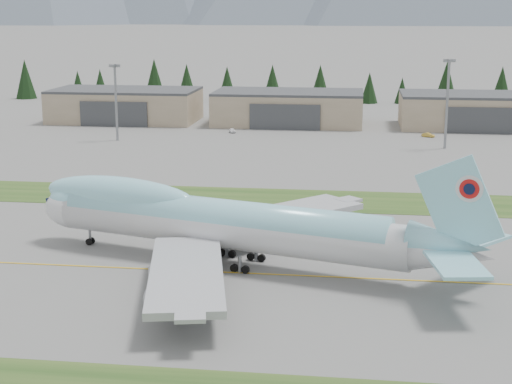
# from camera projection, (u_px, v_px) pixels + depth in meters

# --- Properties ---
(ground) EXTENTS (7000.00, 7000.00, 0.00)m
(ground) POSITION_uv_depth(u_px,v_px,m) (298.00, 276.00, 110.43)
(ground) COLOR slate
(ground) RESTS_ON ground
(grass_strip_far) EXTENTS (400.00, 18.00, 0.08)m
(grass_strip_far) POSITION_uv_depth(u_px,v_px,m) (316.00, 201.00, 153.88)
(grass_strip_far) COLOR #264819
(grass_strip_far) RESTS_ON ground
(taxiway_line_main) EXTENTS (400.00, 0.40, 0.02)m
(taxiway_line_main) POSITION_uv_depth(u_px,v_px,m) (298.00, 276.00, 110.43)
(taxiway_line_main) COLOR gold
(taxiway_line_main) RESTS_ON ground
(boeing_747_freighter) EXTENTS (71.81, 59.62, 18.94)m
(boeing_747_freighter) POSITION_uv_depth(u_px,v_px,m) (222.00, 222.00, 114.46)
(boeing_747_freighter) COLOR silver
(boeing_747_freighter) RESTS_ON ground
(hangar_left) EXTENTS (48.00, 26.60, 10.80)m
(hangar_left) POSITION_uv_depth(u_px,v_px,m) (125.00, 105.00, 262.84)
(hangar_left) COLOR gray
(hangar_left) RESTS_ON ground
(hangar_center) EXTENTS (48.00, 26.60, 10.80)m
(hangar_center) POSITION_uv_depth(u_px,v_px,m) (289.00, 108.00, 255.85)
(hangar_center) COLOR gray
(hangar_center) RESTS_ON ground
(hangar_right) EXTENTS (48.00, 26.60, 10.80)m
(hangar_right) POSITION_uv_depth(u_px,v_px,m) (477.00, 111.00, 248.22)
(hangar_right) COLOR gray
(hangar_right) RESTS_ON ground
(floodlight_masts) EXTENTS (203.77, 8.60, 24.93)m
(floodlight_masts) POSITION_uv_depth(u_px,v_px,m) (373.00, 86.00, 211.43)
(floodlight_masts) COLOR gray
(floodlight_masts) RESTS_ON ground
(service_vehicle_a) EXTENTS (2.71, 4.20, 1.33)m
(service_vehicle_a) POSITION_uv_depth(u_px,v_px,m) (232.00, 133.00, 238.85)
(service_vehicle_a) COLOR white
(service_vehicle_a) RESTS_ON ground
(service_vehicle_b) EXTENTS (3.95, 3.11, 1.26)m
(service_vehicle_b) POSITION_uv_depth(u_px,v_px,m) (428.00, 137.00, 230.58)
(service_vehicle_b) COLOR gold
(service_vehicle_b) RESTS_ON ground
(conifer_belt) EXTENTS (271.78, 15.92, 16.88)m
(conifer_belt) POSITION_uv_depth(u_px,v_px,m) (326.00, 84.00, 315.18)
(conifer_belt) COLOR black
(conifer_belt) RESTS_ON ground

